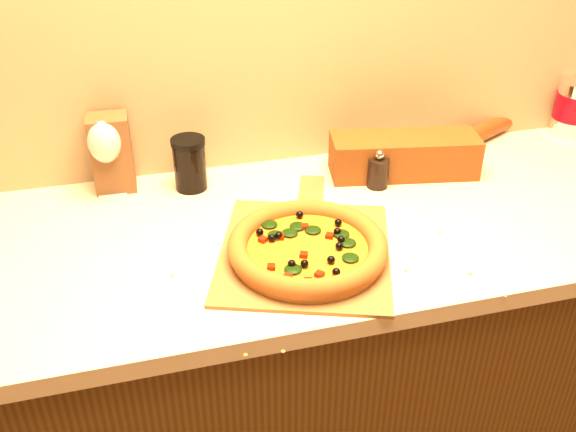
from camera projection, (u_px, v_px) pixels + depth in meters
The scene contains 11 objects.
cabinet at pixel (303, 374), 1.69m from camera, with size 2.80×0.65×0.86m, color #4A2B0F.
countertop at pixel (306, 231), 1.45m from camera, with size 2.84×0.68×0.04m, color beige.
pizza_peel at pixel (305, 248), 1.35m from camera, with size 0.46×0.56×0.01m.
pizza at pixel (308, 247), 1.31m from camera, with size 0.33×0.33×0.05m.
pepper_grinder at pixel (378, 172), 1.56m from camera, with size 0.05×0.05×0.10m.
rolling_pin at pixel (482, 132), 1.80m from camera, with size 0.34×0.18×0.05m.
coffee_canister at pixel (575, 107), 1.80m from camera, with size 0.12×0.12×0.16m.
bread_bag at pixel (404, 155), 1.62m from camera, with size 0.37×0.12×0.10m, color #643113.
wine_glass at pixel (105, 144), 1.48m from camera, with size 0.08×0.08×0.19m.
paper_bag at pixel (112, 153), 1.53m from camera, with size 0.09×0.08×0.19m, color brown.
dark_jar at pixel (190, 164), 1.54m from camera, with size 0.08×0.08×0.13m.
Camera 1 is at (-0.35, 0.26, 1.68)m, focal length 40.00 mm.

